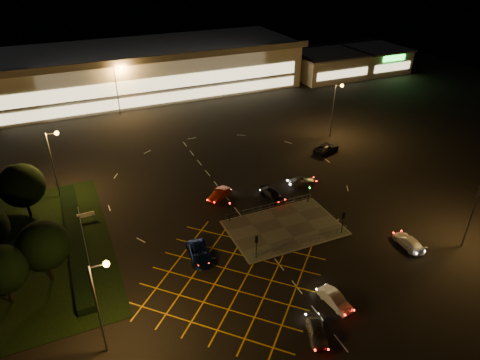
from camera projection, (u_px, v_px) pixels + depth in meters
name	position (u px, v px, depth m)	size (l,w,h in m)	color
ground	(264.00, 223.00, 56.27)	(180.00, 180.00, 0.00)	black
pedestrian_island	(284.00, 228.00, 55.35)	(14.00, 9.00, 0.12)	#4C4944
grass_verge	(32.00, 252.00, 51.16)	(18.00, 30.00, 0.08)	black
hedge	(75.00, 238.00, 52.69)	(2.00, 26.00, 1.00)	black
supermarket	(149.00, 68.00, 102.87)	(72.00, 26.50, 10.50)	beige
retail_unit_a	(327.00, 65.00, 113.76)	(18.80, 14.80, 6.35)	beige
retail_unit_b	(376.00, 59.00, 119.37)	(14.80, 14.80, 6.35)	beige
streetlight_sw	(100.00, 296.00, 35.89)	(1.78, 0.56, 10.03)	slate
streetlight_se	(479.00, 200.00, 49.09)	(1.78, 0.56, 10.03)	slate
streetlight_nw	(54.00, 155.00, 59.03)	(1.78, 0.56, 10.03)	slate
streetlight_ne	(336.00, 103.00, 77.51)	(1.78, 0.56, 10.03)	slate
streetlight_far_left	(118.00, 84.00, 87.79)	(1.78, 0.56, 10.03)	slate
streetlight_far_right	(284.00, 62.00, 103.46)	(1.78, 0.56, 10.03)	slate
signal_sw	(256.00, 243.00, 48.93)	(0.28, 0.30, 3.15)	black
signal_se	(343.00, 218.00, 53.15)	(0.28, 0.30, 3.15)	black
signal_nw	(230.00, 208.00, 55.27)	(0.28, 0.30, 3.15)	black
signal_ne	(309.00, 188.00, 59.50)	(0.28, 0.30, 3.15)	black
tree_a	(1.00, 270.00, 41.97)	(5.04, 5.04, 6.86)	black
tree_c	(22.00, 185.00, 55.08)	(5.76, 5.76, 7.84)	black
tree_e	(43.00, 246.00, 44.82)	(5.40, 5.40, 7.35)	black
car_near_silver	(317.00, 331.00, 40.04)	(1.62, 4.03, 1.37)	#9B9FA2
car_queue_white	(335.00, 300.00, 43.56)	(1.41, 4.03, 1.33)	silver
car_left_blue	(199.00, 253.00, 49.88)	(2.38, 5.16, 1.43)	#0C1A49
car_far_dkgrey	(273.00, 195.00, 61.30)	(1.79, 4.39, 1.27)	black
car_right_silver	(302.00, 181.00, 64.81)	(1.56, 3.89, 1.32)	#9B9DA2
car_circ_red	(219.00, 194.00, 61.28)	(1.47, 4.21, 1.39)	maroon
car_east_grey	(326.00, 148.00, 74.59)	(2.47, 5.36, 1.49)	black
car_approach_white	(409.00, 242.00, 51.82)	(1.83, 4.50, 1.30)	silver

